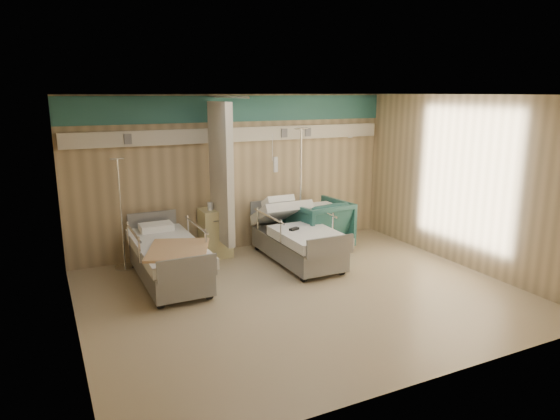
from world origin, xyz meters
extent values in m
cube|color=#9E886D|center=(0.00, 0.00, 0.00)|extent=(6.00, 5.00, 0.00)
cube|color=tan|center=(0.00, 2.50, 1.40)|extent=(6.00, 0.04, 2.80)
cube|color=tan|center=(0.00, -2.50, 1.40)|extent=(6.00, 0.04, 2.80)
cube|color=tan|center=(-3.00, 0.00, 1.40)|extent=(0.04, 5.00, 2.80)
cube|color=tan|center=(3.00, 0.00, 1.40)|extent=(0.04, 5.00, 2.80)
cube|color=silver|center=(0.00, 0.00, 2.80)|extent=(6.00, 5.00, 0.04)
cube|color=#2C6866|center=(0.00, 2.48, 2.55)|extent=(6.00, 0.04, 0.45)
cube|color=beige|center=(0.00, 2.45, 2.10)|extent=(5.88, 0.08, 0.25)
cylinder|color=silver|center=(-0.50, 1.60, 2.76)|extent=(0.03, 1.80, 0.03)
cube|color=beige|center=(-0.50, 1.95, 1.51)|extent=(0.12, 0.90, 2.35)
cube|color=#D8CA87|center=(-0.55, 2.20, 0.42)|extent=(0.50, 0.48, 0.85)
imported|color=#20504B|center=(1.25, 1.72, 0.46)|extent=(1.10, 1.12, 0.93)
cube|color=white|center=(1.28, 1.73, 0.97)|extent=(0.68, 0.60, 0.08)
cylinder|color=silver|center=(1.10, 2.12, 0.02)|extent=(0.40, 0.40, 0.03)
cylinder|color=silver|center=(1.10, 2.12, 1.10)|extent=(0.04, 0.04, 2.20)
cylinder|color=silver|center=(1.10, 2.12, 2.20)|extent=(0.26, 0.03, 0.03)
cylinder|color=silver|center=(-2.11, 2.25, 0.01)|extent=(0.33, 0.33, 0.03)
cylinder|color=silver|center=(-2.11, 2.25, 0.91)|extent=(0.03, 0.03, 1.81)
cylinder|color=silver|center=(-2.11, 2.25, 1.81)|extent=(0.22, 0.03, 0.03)
cube|color=black|center=(0.43, 1.09, 0.65)|extent=(0.19, 0.13, 0.04)
cube|color=tan|center=(-1.56, 0.84, 0.65)|extent=(1.14, 1.26, 0.04)
cube|color=black|center=(-0.42, 2.14, 0.91)|extent=(0.23, 0.18, 0.11)
cylinder|color=white|center=(-0.64, 2.17, 0.92)|extent=(0.12, 0.12, 0.13)
camera|label=1|loc=(-3.22, -5.89, 2.83)|focal=32.00mm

